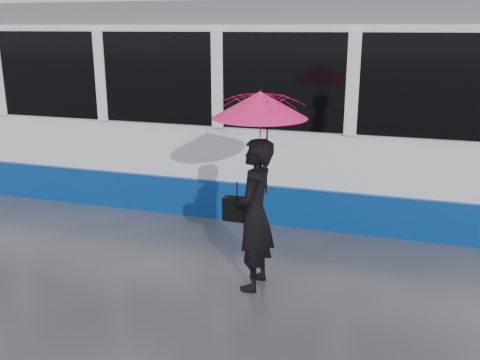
% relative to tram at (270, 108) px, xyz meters
% --- Properties ---
extents(ground, '(90.00, 90.00, 0.00)m').
position_rel_tram_xyz_m(ground, '(-0.28, -2.50, -1.64)').
color(ground, '#2D2D32').
rests_on(ground, ground).
extents(rails, '(34.00, 1.51, 0.02)m').
position_rel_tram_xyz_m(rails, '(-0.28, -0.00, -1.63)').
color(rails, '#3F3D38').
rests_on(rails, ground).
extents(tram, '(26.00, 2.56, 3.35)m').
position_rel_tram_xyz_m(tram, '(0.00, 0.00, 0.00)').
color(tram, white).
rests_on(tram, ground).
extents(woman, '(0.43, 0.66, 1.79)m').
position_rel_tram_xyz_m(woman, '(0.69, -3.30, -0.74)').
color(woman, black).
rests_on(woman, ground).
extents(umbrella, '(1.06, 1.06, 1.21)m').
position_rel_tram_xyz_m(umbrella, '(0.74, -3.30, 0.32)').
color(umbrella, '#E01272').
rests_on(umbrella, ground).
extents(handbag, '(0.32, 0.14, 0.46)m').
position_rel_tram_xyz_m(handbag, '(0.47, -3.28, -0.70)').
color(handbag, black).
rests_on(handbag, ground).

